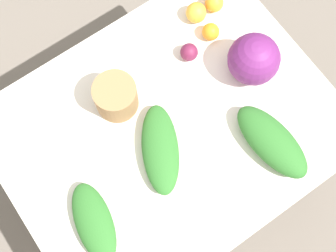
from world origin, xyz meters
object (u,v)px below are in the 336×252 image
object	(u,v)px
cabbage_purple	(254,59)
orange_0	(214,3)
greens_bunch_beet_tops	(272,142)
orange_3	(211,32)
greens_bunch_chard	(94,222)
paper_bag	(116,97)
greens_bunch_scallion	(160,149)
beet_root	(189,52)
orange_1	(196,13)

from	to	relation	value
cabbage_purple	orange_0	distance (m)	0.29
greens_bunch_beet_tops	orange_3	world-z (taller)	greens_bunch_beet_tops
greens_bunch_chard	orange_3	size ratio (longest dim) A/B	4.19
greens_bunch_chard	paper_bag	bearing A→B (deg)	47.00
greens_bunch_beet_tops	orange_3	distance (m)	0.46
greens_bunch_scallion	greens_bunch_beet_tops	size ratio (longest dim) A/B	1.02
paper_bag	greens_bunch_chard	bearing A→B (deg)	-133.00
greens_bunch_chard	orange_3	world-z (taller)	greens_bunch_chard
cabbage_purple	beet_root	xyz separation A→B (m)	(-0.15, 0.17, -0.06)
greens_bunch_chard	greens_bunch_beet_tops	distance (m)	0.64
orange_0	orange_1	size ratio (longest dim) A/B	0.91
paper_bag	greens_bunch_scallion	world-z (taller)	paper_bag
greens_bunch_beet_tops	orange_3	bearing A→B (deg)	79.81
paper_bag	orange_3	world-z (taller)	paper_bag
paper_bag	orange_1	world-z (taller)	paper_bag
cabbage_purple	orange_1	bearing A→B (deg)	96.98
beet_root	orange_3	world-z (taller)	same
paper_bag	orange_0	xyz separation A→B (m)	(0.50, 0.11, -0.03)
greens_bunch_chard	orange_0	bearing A→B (deg)	28.08
cabbage_purple	orange_1	xyz separation A→B (m)	(-0.03, 0.28, -0.05)
orange_0	cabbage_purple	bearing A→B (deg)	-99.32
beet_root	orange_1	xyz separation A→B (m)	(0.11, 0.11, 0.01)
cabbage_purple	paper_bag	size ratio (longest dim) A/B	1.22
paper_bag	greens_bunch_chard	xyz separation A→B (m)	(-0.29, -0.31, -0.03)
orange_1	paper_bag	bearing A→B (deg)	-164.45
greens_bunch_scallion	beet_root	bearing A→B (deg)	39.35
paper_bag	greens_bunch_beet_tops	size ratio (longest dim) A/B	0.48
beet_root	orange_0	distance (m)	0.22
greens_bunch_beet_tops	orange_0	distance (m)	0.56
beet_root	orange_1	world-z (taller)	orange_1
paper_bag	beet_root	bearing A→B (deg)	0.94
cabbage_purple	paper_bag	distance (m)	0.49
greens_bunch_scallion	orange_0	size ratio (longest dim) A/B	4.50
greens_bunch_beet_tops	beet_root	world-z (taller)	greens_bunch_beet_tops
paper_bag	greens_bunch_scallion	bearing A→B (deg)	-84.21
orange_3	cabbage_purple	bearing A→B (deg)	-79.63
paper_bag	orange_1	distance (m)	0.44
greens_bunch_scallion	greens_bunch_chard	xyz separation A→B (m)	(-0.31, -0.08, -0.00)
greens_bunch_chard	orange_3	xyz separation A→B (m)	(0.71, 0.33, -0.00)
orange_1	orange_3	distance (m)	0.09
greens_bunch_scallion	beet_root	distance (m)	0.37
cabbage_purple	orange_1	world-z (taller)	cabbage_purple
greens_bunch_chard	greens_bunch_beet_tops	xyz separation A→B (m)	(0.63, -0.12, 0.01)
greens_bunch_chard	orange_0	size ratio (longest dim) A/B	3.86
orange_0	orange_3	world-z (taller)	orange_0
greens_bunch_scallion	orange_1	xyz separation A→B (m)	(0.40, 0.35, 0.00)
paper_bag	orange_0	world-z (taller)	paper_bag
beet_root	orange_0	bearing A→B (deg)	29.49
cabbage_purple	orange_3	distance (m)	0.20
paper_bag	orange_0	distance (m)	0.52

